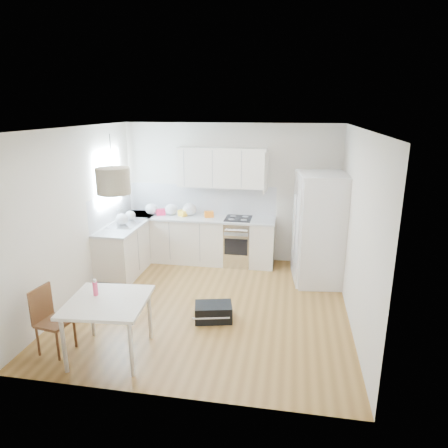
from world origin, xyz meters
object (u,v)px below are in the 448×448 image
object	(u,v)px
refrigerator	(320,229)
gym_bag	(213,312)
dining_table	(108,306)
dining_chair	(55,321)

from	to	relation	value
refrigerator	gym_bag	world-z (taller)	refrigerator
refrigerator	dining_table	size ratio (longest dim) A/B	1.89
gym_bag	dining_chair	bearing A→B (deg)	-161.51
dining_table	gym_bag	size ratio (longest dim) A/B	1.91
gym_bag	dining_table	bearing A→B (deg)	-149.55
refrigerator	dining_table	distance (m)	3.82
dining_table	gym_bag	bearing A→B (deg)	38.56
dining_chair	gym_bag	distance (m)	2.12
dining_chair	dining_table	bearing A→B (deg)	14.69
dining_table	dining_chair	distance (m)	0.74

